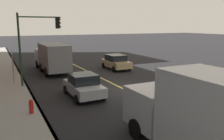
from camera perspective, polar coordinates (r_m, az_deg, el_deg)
ground at (r=18.58m, az=2.60°, el=-4.50°), size 200.00×200.00×0.00m
sidewalk_slab at (r=16.43m, az=-22.46°, el=-7.12°), size 80.00×2.59×0.15m
curb_edge at (r=16.54m, az=-18.25°, el=-6.73°), size 80.00×0.16×0.15m
lane_stripe_center at (r=18.58m, az=2.60°, el=-4.48°), size 80.00×0.16×0.01m
car_tan at (r=26.55m, az=0.96°, el=1.98°), size 4.07×2.11×1.62m
car_silver at (r=16.45m, az=-6.86°, el=-3.71°), size 3.91×2.03×1.60m
truck_white at (r=8.53m, az=24.58°, el=-11.88°), size 8.10×2.38×3.37m
truck_gray at (r=25.77m, az=-14.21°, el=3.10°), size 7.73×2.44×2.98m
traffic_light_mast at (r=19.76m, az=-17.91°, el=7.51°), size 0.28×3.36×5.81m
street_sign_post at (r=21.35m, az=-22.77°, el=1.17°), size 0.60×0.08×2.78m
fire_hydrant at (r=13.79m, az=-18.85°, el=-8.57°), size 0.24×0.24×0.94m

